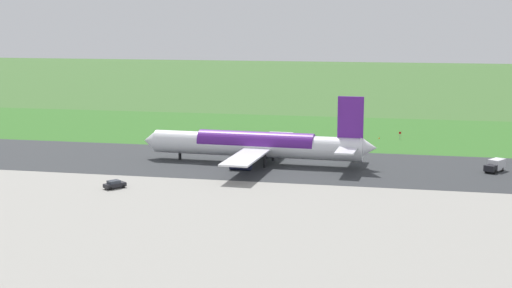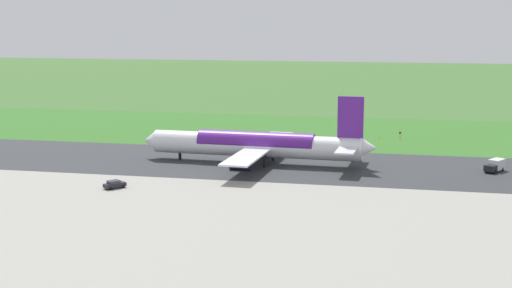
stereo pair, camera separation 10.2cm
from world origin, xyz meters
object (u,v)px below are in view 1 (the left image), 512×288
Objects in this scene: service_car_followme at (115,184)px; service_truck_baggage at (495,165)px; traffic_cone_orange at (379,138)px; no_stopping_sign at (400,135)px; airliner_main at (258,145)px.

service_truck_baggage is at bearing -156.70° from service_car_followme.
service_car_followme is (73.37, 31.59, -0.56)m from service_truck_baggage.
service_truck_baggage is 46.49m from traffic_cone_orange.
no_stopping_sign is at bearing -61.37° from service_truck_baggage.
service_car_followme is 1.98× the size of no_stopping_sign.
service_truck_baggage reaches higher than service_car_followme.
traffic_cone_orange is at bearing -6.63° from no_stopping_sign.
airliner_main is at bearing 2.30° from service_truck_baggage.
traffic_cone_orange is (-25.30, -40.49, -4.08)m from airliner_main.
airliner_main is 51.58m from service_truck_baggage.
service_truck_baggage reaches higher than traffic_cone_orange.
airliner_main is 98.37× the size of traffic_cone_orange.
airliner_main is 50.47m from no_stopping_sign.
service_car_followme is 87.14m from no_stopping_sign.
service_car_followme is 8.07× the size of traffic_cone_orange.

